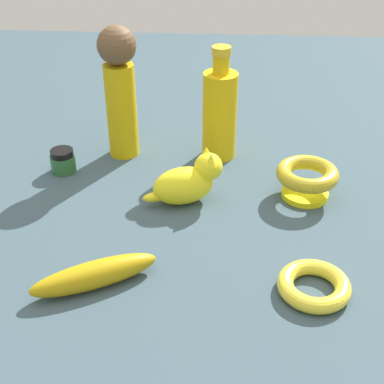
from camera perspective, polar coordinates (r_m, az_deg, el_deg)
The scene contains 8 objects.
ground at distance 0.89m, azimuth 0.00°, elevation -2.42°, with size 2.00×2.00×0.00m, color #384C56.
bowl at distance 0.94m, azimuth 11.90°, elevation 1.49°, with size 0.11×0.11×0.06m.
person_figure_adult at distance 1.02m, azimuth -7.55°, elevation 10.76°, with size 0.08×0.08×0.25m.
bangle at distance 0.76m, azimuth 12.60°, elevation -9.51°, with size 0.10×0.10×0.02m, color yellow.
cat_figurine at distance 0.90m, azimuth -0.35°, elevation 1.16°, with size 0.09×0.13×0.09m.
banana at distance 0.76m, azimuth -10.14°, elevation -8.50°, with size 0.18×0.04×0.04m, color #B38E0E.
bottle_tall at distance 1.03m, azimuth 2.90°, elevation 8.30°, with size 0.06×0.06×0.21m.
nail_polish_jar at distance 1.03m, azimuth -13.32°, elevation 3.20°, with size 0.05×0.05×0.04m.
Camera 1 is at (0.73, 0.05, 0.51)m, focal length 51.10 mm.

